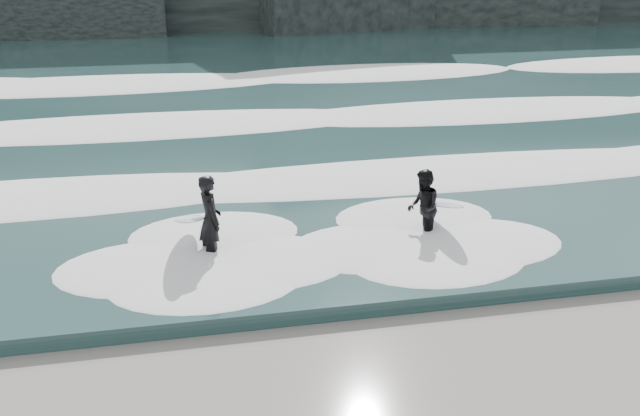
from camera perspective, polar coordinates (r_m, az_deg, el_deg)
The scene contains 6 objects.
sea at distance 36.96m, azimuth -7.25°, elevation 11.20°, with size 90.00×52.00×0.30m, color #213E3E.
foam_near at distance 17.57m, azimuth -1.50°, elevation 1.72°, with size 60.00×3.20×0.20m, color white.
foam_mid at distance 24.22m, azimuth -4.53°, elevation 7.02°, with size 60.00×4.00×0.24m, color white.
foam_far at distance 32.98m, azimuth -6.65°, elevation 10.63°, with size 60.00×4.80×0.30m, color white.
surfer_left at distance 14.20m, azimuth -9.11°, elevation -0.94°, with size 1.06×2.13×1.85m.
surfer_right at distance 15.13m, azimuth 8.41°, elevation 0.05°, with size 1.12×1.93×1.65m.
Camera 1 is at (-2.97, -7.36, 6.08)m, focal length 40.00 mm.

